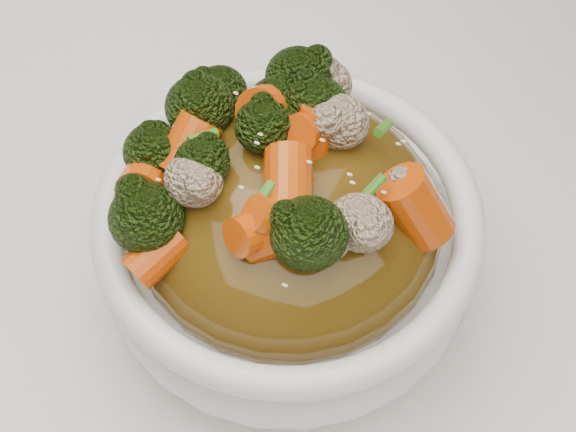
% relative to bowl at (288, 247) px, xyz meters
% --- Properties ---
extents(tablecloth, '(1.20, 0.80, 0.04)m').
position_rel_bowl_xyz_m(tablecloth, '(-0.03, -0.03, -0.06)').
color(tablecloth, white).
rests_on(tablecloth, dining_table).
extents(bowl, '(0.22, 0.22, 0.08)m').
position_rel_bowl_xyz_m(bowl, '(0.00, 0.00, 0.00)').
color(bowl, white).
rests_on(bowl, tablecloth).
extents(sauce_base, '(0.18, 0.18, 0.08)m').
position_rel_bowl_xyz_m(sauce_base, '(-0.00, 0.00, 0.03)').
color(sauce_base, '#50370D').
rests_on(sauce_base, bowl).
extents(carrots, '(0.18, 0.18, 0.04)m').
position_rel_bowl_xyz_m(carrots, '(-0.00, 0.00, 0.08)').
color(carrots, '#CE4706').
rests_on(carrots, sauce_base).
extents(broccoli, '(0.18, 0.18, 0.04)m').
position_rel_bowl_xyz_m(broccoli, '(-0.00, 0.00, 0.08)').
color(broccoli, black).
rests_on(broccoli, sauce_base).
extents(cauliflower, '(0.18, 0.18, 0.03)m').
position_rel_bowl_xyz_m(cauliflower, '(-0.00, 0.00, 0.08)').
color(cauliflower, tan).
rests_on(cauliflower, sauce_base).
extents(scallions, '(0.13, 0.13, 0.02)m').
position_rel_bowl_xyz_m(scallions, '(-0.00, 0.00, 0.08)').
color(scallions, '#37781B').
rests_on(scallions, sauce_base).
extents(sesame_seeds, '(0.16, 0.16, 0.01)m').
position_rel_bowl_xyz_m(sesame_seeds, '(-0.00, 0.00, 0.08)').
color(sesame_seeds, beige).
rests_on(sesame_seeds, sauce_base).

